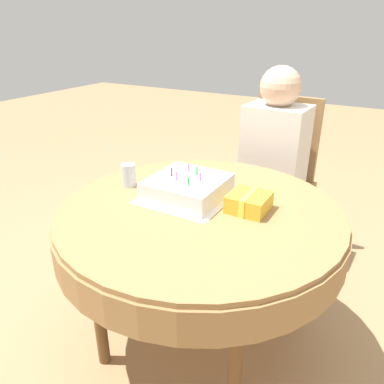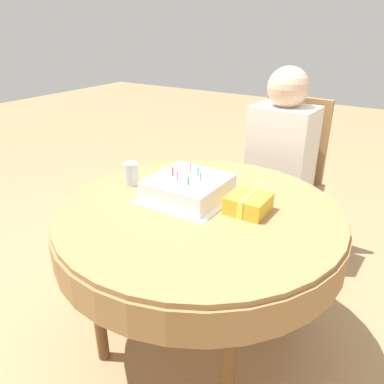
# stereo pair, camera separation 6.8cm
# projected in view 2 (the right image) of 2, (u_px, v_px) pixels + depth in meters

# --- Properties ---
(ground_plane) EXTENTS (12.00, 12.00, 0.00)m
(ground_plane) POSITION_uv_depth(u_px,v_px,m) (198.00, 340.00, 1.76)
(ground_plane) COLOR #A37F56
(dining_table) EXTENTS (1.13, 1.13, 0.70)m
(dining_table) POSITION_uv_depth(u_px,v_px,m) (199.00, 226.00, 1.50)
(dining_table) COLOR #9E7547
(dining_table) RESTS_ON ground_plane
(chair) EXTENTS (0.45, 0.45, 0.97)m
(chair) POSITION_uv_depth(u_px,v_px,m) (284.00, 176.00, 2.25)
(chair) COLOR #A37A4C
(chair) RESTS_ON ground_plane
(person) EXTENTS (0.35, 0.36, 1.16)m
(person) POSITION_uv_depth(u_px,v_px,m) (280.00, 150.00, 2.09)
(person) COLOR #DBB293
(person) RESTS_ON ground_plane
(napkin) EXTENTS (0.34, 0.34, 0.00)m
(napkin) POSITION_uv_depth(u_px,v_px,m) (188.00, 196.00, 1.56)
(napkin) COLOR white
(napkin) RESTS_ON dining_table
(birthday_cake) EXTENTS (0.29, 0.29, 0.12)m
(birthday_cake) POSITION_uv_depth(u_px,v_px,m) (188.00, 187.00, 1.54)
(birthday_cake) COLOR white
(birthday_cake) RESTS_ON dining_table
(drinking_glass) EXTENTS (0.06, 0.06, 0.10)m
(drinking_glass) POSITION_uv_depth(u_px,v_px,m) (131.00, 174.00, 1.66)
(drinking_glass) COLOR silver
(drinking_glass) RESTS_ON dining_table
(gift_box) EXTENTS (0.15, 0.15, 0.07)m
(gift_box) POSITION_uv_depth(u_px,v_px,m) (248.00, 204.00, 1.42)
(gift_box) COLOR gold
(gift_box) RESTS_ON dining_table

